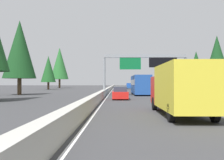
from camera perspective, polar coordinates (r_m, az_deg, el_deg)
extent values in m
plane|color=#38383A|center=(61.18, -0.46, -2.42)|extent=(320.00, 320.00, 0.00)
cube|color=#ADAAA3|center=(81.17, -0.28, -1.66)|extent=(180.00, 0.56, 0.90)
cube|color=silver|center=(71.84, 8.99, -2.14)|extent=(160.00, 0.16, 0.01)
cube|color=silver|center=(71.17, -0.04, -2.16)|extent=(160.00, 0.16, 0.01)
cylinder|color=gray|center=(40.72, -1.66, 0.73)|extent=(0.36, 0.36, 5.75)
cylinder|color=gray|center=(41.97, 15.39, 0.72)|extent=(0.36, 0.36, 5.75)
cube|color=gray|center=(41.08, 6.99, 5.10)|extent=(0.50, 12.32, 0.50)
cube|color=#0C602D|center=(40.67, 3.90, 3.60)|extent=(0.12, 3.20, 1.90)
cube|color=black|center=(41.21, 10.77, 3.69)|extent=(0.16, 4.20, 1.50)
cube|color=gold|center=(15.24, 15.06, -1.38)|extent=(6.12, 2.40, 2.50)
cube|color=red|center=(19.40, 12.03, -2.11)|extent=(2.38, 2.30, 1.90)
cylinder|color=black|center=(19.11, 9.00, -4.99)|extent=(0.90, 0.28, 0.90)
cylinder|color=black|center=(19.51, 15.20, -4.89)|extent=(0.90, 0.28, 0.90)
cylinder|color=black|center=(13.43, 12.42, -6.84)|extent=(0.90, 0.28, 0.90)
cylinder|color=black|center=(14.00, 21.01, -6.56)|extent=(0.90, 0.28, 0.90)
cube|color=red|center=(31.30, 1.74, -3.15)|extent=(4.40, 1.80, 0.76)
cube|color=#2D3847|center=(31.06, 1.75, -1.95)|extent=(2.46, 1.51, 0.56)
cylinder|color=black|center=(32.72, 0.33, -3.41)|extent=(0.64, 0.22, 0.64)
cylinder|color=black|center=(32.74, 3.10, -3.41)|extent=(0.64, 0.22, 0.64)
cylinder|color=black|center=(29.91, 0.26, -3.67)|extent=(0.64, 0.22, 0.64)
cylinder|color=black|center=(29.93, 3.29, -3.67)|extent=(0.64, 0.22, 0.64)
cube|color=#1E4793|center=(44.34, 6.01, -0.96)|extent=(11.50, 2.50, 2.90)
cube|color=#2D3847|center=(44.34, 6.01, -0.49)|extent=(11.04, 2.55, 0.84)
cylinder|color=black|center=(48.29, 4.30, -2.30)|extent=(1.00, 0.30, 1.00)
cylinder|color=black|center=(48.47, 6.90, -2.29)|extent=(1.00, 0.30, 1.00)
cylinder|color=black|center=(40.26, 4.94, -2.63)|extent=(1.00, 0.30, 1.00)
cylinder|color=black|center=(40.47, 8.06, -2.62)|extent=(1.00, 0.30, 1.00)
cube|color=#1E4793|center=(85.30, 3.75, -1.50)|extent=(5.60, 2.00, 0.70)
cube|color=#1E4793|center=(86.30, 3.72, -0.96)|extent=(2.24, 1.84, 0.90)
cube|color=#2D3847|center=(86.30, 3.72, -0.90)|extent=(2.02, 1.92, 0.41)
cylinder|color=black|center=(87.11, 3.13, -1.62)|extent=(0.80, 0.28, 0.80)
cylinder|color=black|center=(87.19, 4.26, -1.62)|extent=(0.80, 0.28, 0.80)
cylinder|color=black|center=(83.42, 3.22, -1.67)|extent=(0.80, 0.28, 0.80)
cylinder|color=black|center=(83.50, 4.40, -1.67)|extent=(0.80, 0.28, 0.80)
cylinder|color=#4C3823|center=(52.18, 21.43, -1.41)|extent=(0.61, 0.61, 2.32)
cone|color=#143D19|center=(52.37, 21.40, 4.37)|extent=(4.64, 4.64, 8.23)
cylinder|color=#4C3823|center=(76.01, 17.46, -1.17)|extent=(0.61, 0.61, 2.32)
cone|color=#143D19|center=(76.14, 17.45, 2.80)|extent=(4.64, 4.64, 8.22)
cylinder|color=#4C3823|center=(45.67, -19.07, -1.33)|extent=(0.65, 0.65, 2.65)
cone|color=#143D19|center=(45.99, -19.05, 6.20)|extent=(5.30, 5.30, 9.40)
cylinder|color=#4C3823|center=(80.09, -13.38, -1.21)|extent=(0.59, 0.59, 2.15)
cone|color=#194C1E|center=(80.18, -13.37, 2.29)|extent=(4.31, 4.31, 7.63)
cylinder|color=#4C3823|center=(103.68, -11.09, -0.74)|extent=(0.73, 0.73, 3.38)
cone|color=#236028|center=(103.95, -11.08, 3.49)|extent=(6.75, 6.75, 11.97)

